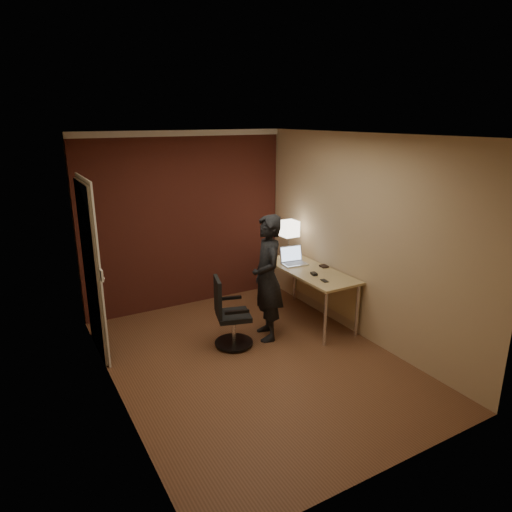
# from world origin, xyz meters

# --- Properties ---
(room) EXTENTS (4.00, 4.00, 4.00)m
(room) POSITION_xyz_m (-0.27, 1.54, 1.37)
(room) COLOR brown
(room) RESTS_ON ground
(desk) EXTENTS (0.60, 1.50, 0.73)m
(desk) POSITION_xyz_m (1.25, 0.58, 0.60)
(desk) COLOR tan
(desk) RESTS_ON ground
(desk_lamp) EXTENTS (0.22, 0.22, 0.54)m
(desk_lamp) POSITION_xyz_m (1.25, 1.18, 1.15)
(desk_lamp) COLOR silver
(desk_lamp) RESTS_ON desk
(laptop) EXTENTS (0.36, 0.29, 0.23)m
(laptop) POSITION_xyz_m (1.14, 0.91, 0.79)
(laptop) COLOR silver
(laptop) RESTS_ON desk
(mouse) EXTENTS (0.08, 0.11, 0.03)m
(mouse) POSITION_xyz_m (1.10, 0.37, 0.75)
(mouse) COLOR black
(mouse) RESTS_ON desk
(phone) EXTENTS (0.08, 0.12, 0.01)m
(phone) POSITION_xyz_m (1.08, 0.12, 0.73)
(phone) COLOR black
(phone) RESTS_ON desk
(wallet) EXTENTS (0.10, 0.12, 0.02)m
(wallet) POSITION_xyz_m (1.41, 0.56, 0.74)
(wallet) COLOR black
(wallet) RESTS_ON desk
(office_chair) EXTENTS (0.48, 0.53, 0.86)m
(office_chair) POSITION_xyz_m (-0.08, 0.45, 0.38)
(office_chair) COLOR black
(office_chair) RESTS_ON ground
(person) EXTENTS (0.52, 0.65, 1.57)m
(person) POSITION_xyz_m (0.44, 0.43, 0.79)
(person) COLOR black
(person) RESTS_ON ground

